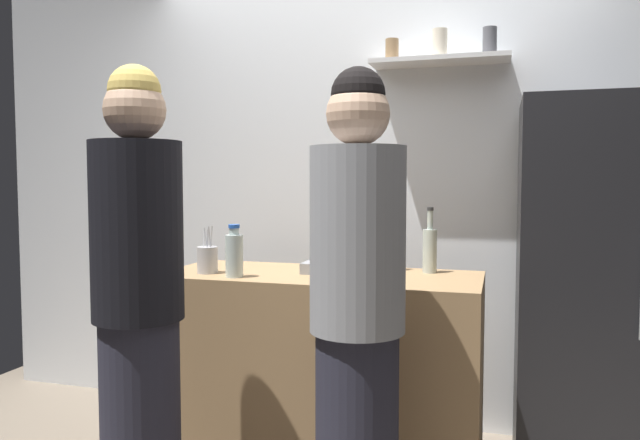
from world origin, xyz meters
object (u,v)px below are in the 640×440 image
(person_grey_hoodie, at_px, (357,317))
(refrigerator, at_px, (587,290))
(baking_pan, at_px, (341,267))
(utensil_holder, at_px, (207,259))
(person_blonde, at_px, (139,305))
(wine_bottle_pale_glass, at_px, (430,249))
(wine_bottle_amber_glass, at_px, (388,245))
(water_bottle_plastic, at_px, (234,254))

(person_grey_hoodie, bearing_deg, refrigerator, -63.89)
(baking_pan, bearing_deg, utensil_holder, -161.50)
(utensil_holder, bearing_deg, person_blonde, -89.23)
(wine_bottle_pale_glass, height_order, person_blonde, person_blonde)
(wine_bottle_amber_glass, bearing_deg, refrigerator, 7.30)
(wine_bottle_amber_glass, bearing_deg, utensil_holder, -158.08)
(water_bottle_plastic, distance_m, person_blonde, 0.55)
(baking_pan, relative_size, wine_bottle_pale_glass, 1.10)
(person_blonde, bearing_deg, wine_bottle_pale_glass, 46.94)
(person_grey_hoodie, relative_size, person_blonde, 0.98)
(baking_pan, distance_m, wine_bottle_pale_glass, 0.42)
(wine_bottle_amber_glass, height_order, person_blonde, person_blonde)
(refrigerator, relative_size, wine_bottle_amber_glass, 5.43)
(wine_bottle_pale_glass, relative_size, person_blonde, 0.17)
(refrigerator, height_order, wine_bottle_amber_glass, refrigerator)
(utensil_holder, bearing_deg, baking_pan, 18.50)
(wine_bottle_pale_glass, bearing_deg, person_blonde, -138.00)
(refrigerator, distance_m, water_bottle_plastic, 1.62)
(water_bottle_plastic, bearing_deg, baking_pan, 32.99)
(water_bottle_plastic, bearing_deg, refrigerator, 18.53)
(utensil_holder, relative_size, person_grey_hoodie, 0.13)
(wine_bottle_pale_glass, relative_size, water_bottle_plastic, 1.30)
(person_grey_hoodie, bearing_deg, wine_bottle_amber_glass, -17.73)
(utensil_holder, xyz_separation_m, person_blonde, (0.01, -0.58, -0.10))
(wine_bottle_pale_glass, height_order, wine_bottle_amber_glass, wine_bottle_amber_glass)
(refrigerator, distance_m, wine_bottle_pale_glass, 0.73)
(wine_bottle_pale_glass, bearing_deg, utensil_holder, -162.80)
(refrigerator, height_order, person_blonde, person_blonde)
(wine_bottle_amber_glass, height_order, person_grey_hoodie, person_grey_hoodie)
(wine_bottle_pale_glass, xyz_separation_m, water_bottle_plastic, (-0.82, -0.38, -0.01))
(refrigerator, xyz_separation_m, utensil_holder, (-1.69, -0.43, 0.13))
(utensil_holder, distance_m, person_grey_hoodie, 0.96)
(baking_pan, distance_m, utensil_holder, 0.63)
(baking_pan, relative_size, person_grey_hoodie, 0.19)
(person_blonde, bearing_deg, utensil_holder, 95.71)
(wine_bottle_pale_glass, distance_m, water_bottle_plastic, 0.91)
(water_bottle_plastic, height_order, person_grey_hoodie, person_grey_hoodie)
(baking_pan, distance_m, person_grey_hoodie, 0.71)
(baking_pan, xyz_separation_m, wine_bottle_pale_glass, (0.40, 0.11, 0.09))
(wine_bottle_amber_glass, distance_m, person_grey_hoodie, 0.81)
(utensil_holder, bearing_deg, refrigerator, 14.40)
(refrigerator, xyz_separation_m, wine_bottle_pale_glass, (-0.70, -0.13, 0.18))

